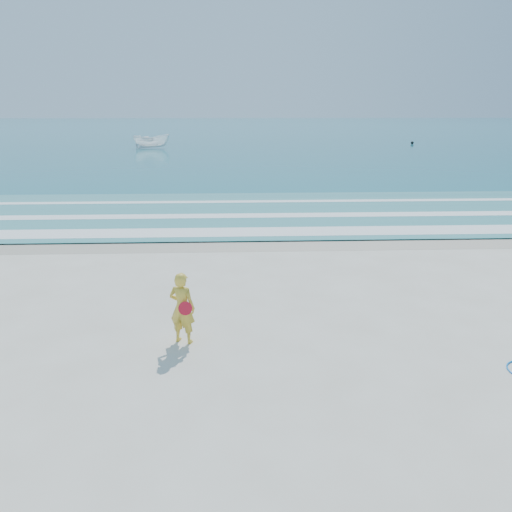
{
  "coord_description": "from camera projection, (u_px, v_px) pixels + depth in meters",
  "views": [
    {
      "loc": [
        0.05,
        -7.79,
        4.55
      ],
      "look_at": [
        0.56,
        4.0,
        1.0
      ],
      "focal_mm": 35.0,
      "sensor_mm": 36.0,
      "label": 1
    }
  ],
  "objects": [
    {
      "name": "woman",
      "position": [
        182.0,
        308.0,
        9.84
      ],
      "size": [
        0.63,
        0.52,
        1.47
      ],
      "color": "gold",
      "rests_on": "ground"
    },
    {
      "name": "foam_near",
      "position": [
        234.0,
        232.0,
        18.6
      ],
      "size": [
        400.0,
        1.4,
        0.01
      ],
      "primitive_type": "cube",
      "color": "white",
      "rests_on": "shallow"
    },
    {
      "name": "ocean",
      "position": [
        233.0,
        128.0,
        109.21
      ],
      "size": [
        400.0,
        190.0,
        0.04
      ],
      "primitive_type": "cube",
      "color": "#19727F",
      "rests_on": "ground"
    },
    {
      "name": "ground",
      "position": [
        234.0,
        376.0,
        8.76
      ],
      "size": [
        400.0,
        400.0,
        0.0
      ],
      "primitive_type": "plane",
      "color": "silver",
      "rests_on": "ground"
    },
    {
      "name": "shallow",
      "position": [
        234.0,
        212.0,
        22.14
      ],
      "size": [
        400.0,
        10.0,
        0.01
      ],
      "primitive_type": "cube",
      "color": "#59B7AD",
      "rests_on": "ocean"
    },
    {
      "name": "foam_mid",
      "position": [
        234.0,
        216.0,
        21.37
      ],
      "size": [
        400.0,
        0.9,
        0.01
      ],
      "primitive_type": "cube",
      "color": "white",
      "rests_on": "shallow"
    },
    {
      "name": "wet_sand",
      "position": [
        234.0,
        242.0,
        17.37
      ],
      "size": [
        400.0,
        2.4,
        0.0
      ],
      "primitive_type": "cube",
      "color": "#B2A893",
      "rests_on": "ground"
    },
    {
      "name": "boat",
      "position": [
        151.0,
        141.0,
        55.51
      ],
      "size": [
        4.07,
        1.58,
        1.56
      ],
      "primitive_type": "imported",
      "rotation": [
        0.0,
        0.0,
        1.59
      ],
      "color": "white",
      "rests_on": "ocean"
    },
    {
      "name": "foam_far",
      "position": [
        234.0,
        202.0,
        24.53
      ],
      "size": [
        400.0,
        0.6,
        0.01
      ],
      "primitive_type": "cube",
      "color": "white",
      "rests_on": "shallow"
    },
    {
      "name": "buoy",
      "position": [
        412.0,
        143.0,
        61.79
      ],
      "size": [
        0.37,
        0.37,
        0.37
      ],
      "primitive_type": "sphere",
      "color": "black",
      "rests_on": "ocean"
    }
  ]
}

